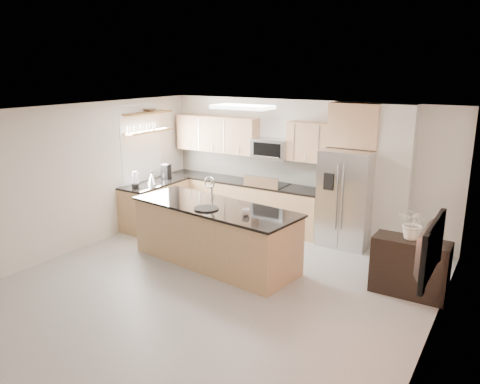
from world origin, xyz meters
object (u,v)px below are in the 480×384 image
Objects in this scene: microwave at (271,149)px; television at (421,247)px; kettle at (152,178)px; coffee_maker at (166,172)px; island at (215,234)px; range at (268,206)px; blender at (135,181)px; refrigerator at (347,198)px; bowl at (150,109)px; platter at (206,209)px; flower_vase at (415,216)px; credenza at (410,267)px; cup at (245,212)px.

microwave reaches higher than television.
kettle is 0.52m from coffee_maker.
island is 11.57× the size of kettle.
range is 2.69m from blender.
bowl is at bearing -167.78° from refrigerator.
flower_vase is (3.02, 0.80, 0.17)m from platter.
refrigerator is 5.39× the size of blender.
kettle is 0.38× the size of flower_vase.
blender reaches higher than coffee_maker.
flower_vase reaches higher than platter.
bowl is (-2.25, -0.89, 1.91)m from range.
television is at bearing -41.64° from range.
credenza is 5.20m from kettle.
island is 3.08m from credenza.
island reaches higher than cup.
coffee_maker is (-2.09, -0.66, 0.59)m from range.
platter reaches higher than credenza.
refrigerator reaches higher than coffee_maker.
island is at bearing -32.00° from coffee_maker.
range is 2.03m from island.
blender is (-3.73, -1.56, 0.17)m from refrigerator.
cup is 0.31× the size of platter.
cup is at bearing 71.49° from television.
kettle reaches higher than credenza.
credenza is (3.03, 0.52, -0.09)m from island.
credenza is 3.46× the size of coffee_maker.
platter is at bearing -165.11° from flower_vase.
range is 3.08m from bowl.
kettle is (-3.68, -1.13, 0.15)m from refrigerator.
television is (3.41, -0.84, 0.33)m from platter.
platter is (0.01, -0.25, 0.51)m from island.
credenza is 8.37× the size of cup.
television is (5.54, -1.94, 0.31)m from kettle.
credenza is 3.18m from platter.
refrigerator is 1.65× the size of television.
island reaches higher than kettle.
island is at bearing -21.92° from kettle.
flower_vase reaches higher than credenza.
platter is 1.53× the size of kettle.
credenza is 1.90m from television.
microwave is 3.73m from credenza.
island is at bearing -128.28° from refrigerator.
television is at bearing -13.90° from platter.
microwave reaches higher than range.
microwave is 2.58m from bowl.
refrigerator is 2.13m from credenza.
credenza is at bearing -78.73° from flower_vase.
kettle is at bearing -147.25° from microwave.
range is at bearing 21.65° from bowl.
refrigerator is 14.18× the size of cup.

